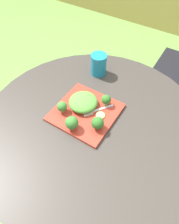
% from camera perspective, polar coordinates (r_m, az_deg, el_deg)
% --- Properties ---
extents(ground_plane, '(12.00, 12.00, 0.00)m').
position_cam_1_polar(ground_plane, '(1.59, 0.72, -18.54)').
color(ground_plane, '#669342').
extents(patio_table, '(1.04, 1.04, 0.72)m').
position_cam_1_polar(patio_table, '(1.13, 0.97, -9.42)').
color(patio_table, '#38332D').
rests_on(patio_table, ground_plane).
extents(salad_plate, '(0.28, 0.28, 0.01)m').
position_cam_1_polar(salad_plate, '(0.97, -1.11, -0.02)').
color(salad_plate, '#AD3323').
rests_on(salad_plate, patio_table).
extents(drinking_glass, '(0.09, 0.09, 0.12)m').
position_cam_1_polar(drinking_glass, '(1.15, 2.51, 12.68)').
color(drinking_glass, teal).
rests_on(drinking_glass, patio_table).
extents(fork, '(0.10, 0.14, 0.00)m').
position_cam_1_polar(fork, '(0.96, 1.67, 0.32)').
color(fork, silver).
rests_on(fork, salad_plate).
extents(lettuce_mound, '(0.14, 0.14, 0.05)m').
position_cam_1_polar(lettuce_mound, '(0.97, -1.75, 2.77)').
color(lettuce_mound, '#519338').
rests_on(lettuce_mound, salad_plate).
extents(broccoli_floret_0, '(0.05, 0.05, 0.06)m').
position_cam_1_polar(broccoli_floret_0, '(0.88, 2.25, -3.08)').
color(broccoli_floret_0, '#99B770').
rests_on(broccoli_floret_0, salad_plate).
extents(broccoli_floret_1, '(0.05, 0.05, 0.06)m').
position_cam_1_polar(broccoli_floret_1, '(0.95, -7.54, 1.45)').
color(broccoli_floret_1, '#99B770').
rests_on(broccoli_floret_1, salad_plate).
extents(broccoli_floret_2, '(0.06, 0.06, 0.07)m').
position_cam_1_polar(broccoli_floret_2, '(0.88, -4.90, -2.99)').
color(broccoli_floret_2, '#99B770').
rests_on(broccoli_floret_2, salad_plate).
extents(broccoli_floret_3, '(0.05, 0.05, 0.06)m').
position_cam_1_polar(broccoli_floret_3, '(0.97, 4.69, 3.38)').
color(broccoli_floret_3, '#99B770').
rests_on(broccoli_floret_3, salad_plate).
extents(cucumber_slice_0, '(0.04, 0.04, 0.01)m').
position_cam_1_polar(cucumber_slice_0, '(0.95, 3.02, -0.93)').
color(cucumber_slice_0, '#8EB766').
rests_on(cucumber_slice_0, salad_plate).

